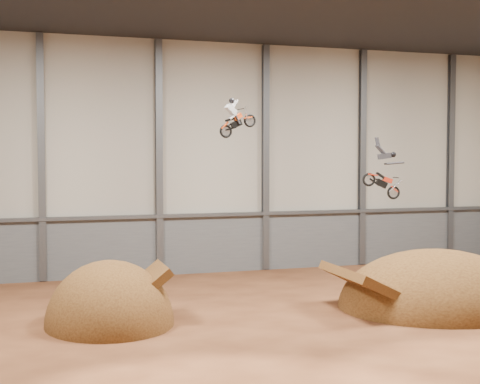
{
  "coord_description": "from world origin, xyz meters",
  "views": [
    {
      "loc": [
        -10.47,
        -24.31,
        7.05
      ],
      "look_at": [
        -1.67,
        4.0,
        5.5
      ],
      "focal_mm": 50.0,
      "sensor_mm": 36.0,
      "label": 1
    }
  ],
  "objects_px": {
    "landing_ramp": "(436,307)",
    "fmx_rider_b": "(379,168)",
    "fmx_rider_a": "(240,113)",
    "takeoff_ramp": "(110,324)"
  },
  "relations": [
    {
      "from": "landing_ramp",
      "to": "fmx_rider_b",
      "type": "height_order",
      "value": "fmx_rider_b"
    },
    {
      "from": "landing_ramp",
      "to": "fmx_rider_a",
      "type": "xyz_separation_m",
      "value": [
        -9.49,
        0.58,
        8.94
      ]
    },
    {
      "from": "fmx_rider_a",
      "to": "fmx_rider_b",
      "type": "xyz_separation_m",
      "value": [
        7.43,
        1.3,
        -2.42
      ]
    },
    {
      "from": "fmx_rider_b",
      "to": "fmx_rider_a",
      "type": "bearing_deg",
      "value": -162.05
    },
    {
      "from": "takeoff_ramp",
      "to": "landing_ramp",
      "type": "relative_size",
      "value": 0.66
    },
    {
      "from": "fmx_rider_a",
      "to": "fmx_rider_b",
      "type": "height_order",
      "value": "fmx_rider_a"
    },
    {
      "from": "fmx_rider_b",
      "to": "takeoff_ramp",
      "type": "bearing_deg",
      "value": -169.24
    },
    {
      "from": "landing_ramp",
      "to": "fmx_rider_b",
      "type": "relative_size",
      "value": 3.44
    },
    {
      "from": "landing_ramp",
      "to": "fmx_rider_a",
      "type": "relative_size",
      "value": 5.2
    },
    {
      "from": "landing_ramp",
      "to": "fmx_rider_b",
      "type": "bearing_deg",
      "value": 137.68
    }
  ]
}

